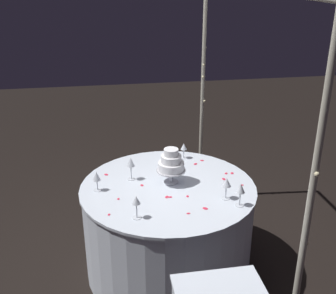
# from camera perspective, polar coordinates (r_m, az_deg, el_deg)

# --- Properties ---
(ground_plane) EXTENTS (12.00, 12.00, 0.00)m
(ground_plane) POSITION_cam_1_polar(r_m,az_deg,el_deg) (3.52, 0.00, -16.14)
(ground_plane) COLOR black
(decorative_arch) EXTENTS (2.22, 0.06, 2.14)m
(decorative_arch) POSITION_cam_1_polar(r_m,az_deg,el_deg) (2.97, 10.06, 6.98)
(decorative_arch) COLOR #B7B29E
(decorative_arch) RESTS_ON ground
(main_table) EXTENTS (1.32, 1.32, 0.75)m
(main_table) POSITION_cam_1_polar(r_m,az_deg,el_deg) (3.30, 0.00, -11.11)
(main_table) COLOR silver
(main_table) RESTS_ON ground
(tiered_cake) EXTENTS (0.22, 0.22, 0.28)m
(tiered_cake) POSITION_cam_1_polar(r_m,az_deg,el_deg) (3.09, 0.43, -2.25)
(tiered_cake) COLOR silver
(tiered_cake) RESTS_ON main_table
(wine_glass_0) EXTENTS (0.06, 0.06, 0.16)m
(wine_glass_0) POSITION_cam_1_polar(r_m,az_deg,el_deg) (2.68, -4.39, -7.55)
(wine_glass_0) COLOR silver
(wine_glass_0) RESTS_ON main_table
(wine_glass_1) EXTENTS (0.06, 0.06, 0.15)m
(wine_glass_1) POSITION_cam_1_polar(r_m,az_deg,el_deg) (3.04, -9.81, -4.12)
(wine_glass_1) COLOR silver
(wine_glass_1) RESTS_ON main_table
(wine_glass_2) EXTENTS (0.06, 0.06, 0.18)m
(wine_glass_2) POSITION_cam_1_polar(r_m,az_deg,el_deg) (3.16, -5.16, -2.25)
(wine_glass_2) COLOR silver
(wine_glass_2) RESTS_ON main_table
(wine_glass_3) EXTENTS (0.06, 0.06, 0.14)m
(wine_glass_3) POSITION_cam_1_polar(r_m,az_deg,el_deg) (3.52, 2.20, -0.08)
(wine_glass_3) COLOR silver
(wine_glass_3) RESTS_ON main_table
(wine_glass_4) EXTENTS (0.06, 0.06, 0.17)m
(wine_glass_4) POSITION_cam_1_polar(r_m,az_deg,el_deg) (2.84, 9.98, -5.77)
(wine_glass_4) COLOR silver
(wine_glass_4) RESTS_ON main_table
(wine_glass_5) EXTENTS (0.06, 0.06, 0.16)m
(wine_glass_5) POSITION_cam_1_polar(r_m,az_deg,el_deg) (2.91, 8.07, -4.96)
(wine_glass_5) COLOR silver
(wine_glass_5) RESTS_ON main_table
(rose_petal_0) EXTENTS (0.03, 0.02, 0.00)m
(rose_petal_0) POSITION_cam_1_polar(r_m,az_deg,el_deg) (2.79, -8.14, -9.21)
(rose_petal_0) COLOR #E02D47
(rose_petal_0) RESTS_ON main_table
(rose_petal_1) EXTENTS (0.02, 0.03, 0.00)m
(rose_petal_1) POSITION_cam_1_polar(r_m,az_deg,el_deg) (2.96, 0.30, -6.92)
(rose_petal_1) COLOR #E02D47
(rose_petal_1) RESTS_ON main_table
(rose_petal_2) EXTENTS (0.04, 0.04, 0.00)m
(rose_petal_2) POSITION_cam_1_polar(r_m,az_deg,el_deg) (3.32, 8.02, -3.62)
(rose_petal_2) COLOR #E02D47
(rose_petal_2) RESTS_ON main_table
(rose_petal_3) EXTENTS (0.02, 0.03, 0.00)m
(rose_petal_3) POSITION_cam_1_polar(r_m,az_deg,el_deg) (2.78, 2.83, -9.14)
(rose_petal_3) COLOR #E02D47
(rose_petal_3) RESTS_ON main_table
(rose_petal_4) EXTENTS (0.04, 0.04, 0.00)m
(rose_petal_4) POSITION_cam_1_polar(r_m,az_deg,el_deg) (3.52, 4.71, -1.86)
(rose_petal_4) COLOR #E02D47
(rose_petal_4) RESTS_ON main_table
(rose_petal_5) EXTENTS (0.02, 0.03, 0.00)m
(rose_petal_5) POSITION_cam_1_polar(r_m,az_deg,el_deg) (3.17, 10.17, -5.19)
(rose_petal_5) COLOR #E02D47
(rose_petal_5) RESTS_ON main_table
(rose_petal_6) EXTENTS (0.05, 0.04, 0.00)m
(rose_petal_6) POSITION_cam_1_polar(r_m,az_deg,el_deg) (3.45, 3.81, -2.35)
(rose_petal_6) COLOR #E02D47
(rose_petal_6) RESTS_ON main_table
(rose_petal_7) EXTENTS (0.03, 0.02, 0.00)m
(rose_petal_7) POSITION_cam_1_polar(r_m,az_deg,el_deg) (2.96, -6.86, -7.13)
(rose_petal_7) COLOR #E02D47
(rose_petal_7) RESTS_ON main_table
(rose_petal_8) EXTENTS (0.04, 0.03, 0.00)m
(rose_petal_8) POSITION_cam_1_polar(r_m,az_deg,el_deg) (3.12, -3.61, -5.29)
(rose_petal_8) COLOR #E02D47
(rose_petal_8) RESTS_ON main_table
(rose_petal_9) EXTENTS (0.04, 0.04, 0.00)m
(rose_petal_9) POSITION_cam_1_polar(r_m,az_deg,el_deg) (3.23, 7.72, -4.41)
(rose_petal_9) COLOR #E02D47
(rose_petal_9) RESTS_ON main_table
(rose_petal_10) EXTENTS (0.04, 0.04, 0.00)m
(rose_petal_10) POSITION_cam_1_polar(r_m,az_deg,el_deg) (2.96, -0.15, -6.91)
(rose_petal_10) COLOR #E02D47
(rose_petal_10) RESTS_ON main_table
(rose_petal_11) EXTENTS (0.05, 0.05, 0.00)m
(rose_petal_11) POSITION_cam_1_polar(r_m,az_deg,el_deg) (2.84, 5.17, -8.44)
(rose_petal_11) COLOR #E02D47
(rose_petal_11) RESTS_ON main_table
(rose_petal_12) EXTENTS (0.04, 0.04, 0.00)m
(rose_petal_12) POSITION_cam_1_polar(r_m,az_deg,el_deg) (3.31, -8.52, -3.78)
(rose_petal_12) COLOR #E02D47
(rose_petal_12) RESTS_ON main_table
(rose_petal_13) EXTENTS (0.04, 0.03, 0.00)m
(rose_petal_13) POSITION_cam_1_polar(r_m,az_deg,el_deg) (3.33, 8.84, -3.59)
(rose_petal_13) COLOR #E02D47
(rose_petal_13) RESTS_ON main_table
(rose_petal_14) EXTENTS (0.03, 0.02, 0.00)m
(rose_petal_14) POSITION_cam_1_polar(r_m,az_deg,el_deg) (2.97, 2.72, -6.81)
(rose_petal_14) COLOR #E02D47
(rose_petal_14) RESTS_ON main_table
(rose_petal_15) EXTENTS (0.03, 0.04, 0.00)m
(rose_petal_15) POSITION_cam_1_polar(r_m,az_deg,el_deg) (3.31, -1.10, -3.49)
(rose_petal_15) COLOR #E02D47
(rose_petal_15) RESTS_ON main_table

